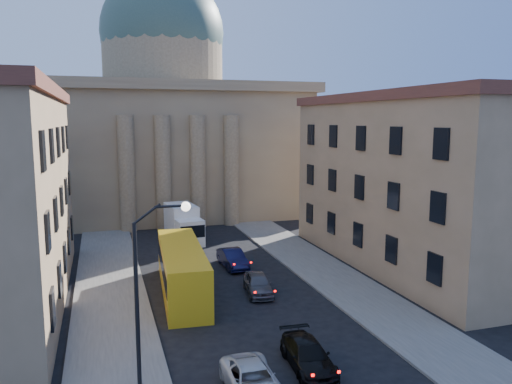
{
  "coord_description": "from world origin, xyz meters",
  "views": [
    {
      "loc": [
        -8.82,
        -14.11,
        12.5
      ],
      "look_at": [
        1.92,
        20.05,
        7.28
      ],
      "focal_mm": 35.0,
      "sensor_mm": 36.0,
      "label": 1
    }
  ],
  "objects": [
    {
      "name": "sidewalk_left",
      "position": [
        -8.5,
        18.0,
        0.07
      ],
      "size": [
        5.0,
        60.0,
        0.15
      ],
      "primitive_type": "cube",
      "color": "#595652",
      "rests_on": "ground"
    },
    {
      "name": "sidewalk_right",
      "position": [
        8.5,
        18.0,
        0.07
      ],
      "size": [
        5.0,
        60.0,
        0.15
      ],
      "primitive_type": "cube",
      "color": "#595652",
      "rests_on": "ground"
    },
    {
      "name": "church",
      "position": [
        0.0,
        55.47,
        11.88
      ],
      "size": [
        68.02,
        28.76,
        36.6
      ],
      "color": "brown",
      "rests_on": "ground"
    },
    {
      "name": "building_right",
      "position": [
        17.0,
        22.0,
        7.42
      ],
      "size": [
        11.6,
        26.6,
        14.7
      ],
      "color": "#A48260",
      "rests_on": "ground"
    },
    {
      "name": "street_lamp",
      "position": [
        -6.97,
        8.0,
        5.29
      ],
      "size": [
        2.62,
        0.44,
        8.83
      ],
      "color": "black",
      "rests_on": "ground"
    },
    {
      "name": "car_left_mid",
      "position": [
        -2.59,
        6.14,
        0.69
      ],
      "size": [
        2.35,
        4.97,
        1.37
      ],
      "primitive_type": "imported",
      "rotation": [
        0.0,
        0.0,
        -0.01
      ],
      "color": "silver",
      "rests_on": "ground"
    },
    {
      "name": "car_right_mid",
      "position": [
        0.8,
        7.73,
        0.69
      ],
      "size": [
        2.26,
        4.9,
        1.39
      ],
      "primitive_type": "imported",
      "rotation": [
        0.0,
        0.0,
        -0.07
      ],
      "color": "black",
      "rests_on": "ground"
    },
    {
      "name": "car_right_far",
      "position": [
        1.72,
        18.91,
        0.75
      ],
      "size": [
        2.3,
        4.56,
        1.49
      ],
      "primitive_type": "imported",
      "rotation": [
        0.0,
        0.0,
        -0.13
      ],
      "color": "#4B4A4F",
      "rests_on": "ground"
    },
    {
      "name": "car_right_distant",
      "position": [
        1.63,
        25.77,
        0.78
      ],
      "size": [
        1.84,
        4.77,
        1.55
      ],
      "primitive_type": "imported",
      "rotation": [
        0.0,
        0.0,
        0.04
      ],
      "color": "black",
      "rests_on": "ground"
    },
    {
      "name": "city_bus",
      "position": [
        -3.5,
        20.61,
        1.86
      ],
      "size": [
        3.65,
        12.44,
        3.46
      ],
      "rotation": [
        0.0,
        0.0,
        -0.07
      ],
      "color": "gold",
      "rests_on": "ground"
    },
    {
      "name": "box_truck",
      "position": [
        -0.81,
        36.35,
        1.74
      ],
      "size": [
        3.26,
        6.9,
        3.67
      ],
      "rotation": [
        0.0,
        0.0,
        0.1
      ],
      "color": "white",
      "rests_on": "ground"
    }
  ]
}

